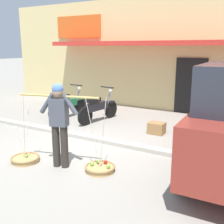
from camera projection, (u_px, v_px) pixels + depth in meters
name	position (u px, v px, depth m)	size (l,w,h in m)	color
ground_plane	(81.00, 149.00, 6.51)	(90.00, 90.00, 0.00)	gray
sidewalk_curb	(97.00, 139.00, 7.09)	(20.00, 0.24, 0.10)	#AEA89C
fruit_vendor	(59.00, 120.00, 5.36)	(1.62, 0.45, 1.70)	#2D2823
fruit_basket_left_side	(25.00, 158.00, 5.79)	(0.60, 0.60, 1.45)	tan
fruit_basket_right_side	(100.00, 167.00, 5.35)	(0.60, 0.60, 1.45)	tan
motorcycle_nearest_shop	(68.00, 105.00, 9.35)	(0.54, 1.82, 1.09)	black
motorcycle_second_in_row	(98.00, 108.00, 8.85)	(0.54, 1.81, 1.09)	black
storefront_building	(163.00, 53.00, 12.61)	(13.00, 6.00, 4.20)	#DBC684
wooden_crate	(157.00, 128.00, 7.66)	(0.44, 0.36, 0.32)	olive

